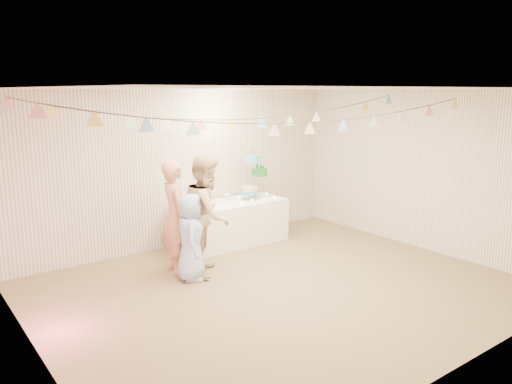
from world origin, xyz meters
TOP-DOWN VIEW (x-y plane):
  - floor at (0.00, 0.00)m, footprint 6.00×6.00m
  - ceiling at (0.00, 0.00)m, footprint 6.00×6.00m
  - back_wall at (0.00, 2.50)m, footprint 6.00×6.00m
  - front_wall at (0.00, -2.50)m, footprint 6.00×6.00m
  - left_wall at (-3.00, 0.00)m, footprint 5.00×5.00m
  - right_wall at (3.00, 0.00)m, footprint 5.00×5.00m
  - table at (0.57, 2.02)m, footprint 1.94×0.78m
  - cake_stand at (1.12, 2.07)m, footprint 0.70×0.41m
  - cake_bottom at (0.97, 2.01)m, footprint 0.31×0.31m
  - cake_middle at (1.30, 2.16)m, footprint 0.27×0.27m
  - cake_top_tier at (1.06, 2.04)m, footprint 0.25×0.25m
  - platter at (-0.06, 1.97)m, footprint 0.33×0.33m
  - posy at (0.54, 2.07)m, footprint 0.13×0.13m
  - person_adult_a at (-0.80, 1.38)m, footprint 0.50×0.66m
  - person_adult_b at (-0.43, 1.11)m, footprint 1.03×1.05m
  - person_child at (-0.77, 1.00)m, footprint 0.62×0.71m
  - bunting_back at (0.00, 1.10)m, footprint 5.60×1.10m
  - bunting_front at (0.00, -0.20)m, footprint 5.60×0.90m
  - tealight_0 at (-0.23, 1.87)m, footprint 0.04×0.04m
  - tealight_1 at (0.22, 2.20)m, footprint 0.04×0.04m
  - tealight_2 at (0.67, 1.80)m, footprint 0.04×0.04m
  - tealight_3 at (0.92, 2.24)m, footprint 0.04×0.04m
  - tealight_4 at (1.39, 1.84)m, footprint 0.04×0.04m
  - tealight_5 at (1.47, 2.17)m, footprint 0.04×0.04m
  - tealight_6 at (0.95, 1.91)m, footprint 0.04×0.04m

SIDE VIEW (x-z plane):
  - floor at x=0.00m, z-range 0.00..0.00m
  - table at x=0.57m, z-range 0.00..0.73m
  - person_child at x=-0.77m, z-range 0.00..1.21m
  - tealight_0 at x=-0.23m, z-range 0.73..0.76m
  - tealight_1 at x=0.22m, z-range 0.73..0.76m
  - tealight_2 at x=0.67m, z-range 0.73..0.76m
  - tealight_3 at x=0.92m, z-range 0.73..0.76m
  - tealight_4 at x=1.39m, z-range 0.73..0.76m
  - tealight_5 at x=1.47m, z-range 0.73..0.76m
  - tealight_6 at x=0.95m, z-range 0.73..0.76m
  - platter at x=-0.06m, z-range 0.75..0.77m
  - person_adult_a at x=-0.80m, z-range 0.00..1.64m
  - posy at x=0.54m, z-range 0.75..0.90m
  - cake_bottom at x=0.97m, z-range 0.76..0.91m
  - person_adult_b at x=-0.43m, z-range 0.00..1.70m
  - cake_middle at x=1.30m, z-range 1.00..1.22m
  - cake_stand at x=1.12m, z-range 0.75..1.53m
  - back_wall at x=0.00m, z-range 1.30..1.30m
  - front_wall at x=0.00m, z-range 1.30..1.30m
  - left_wall at x=-3.00m, z-range 1.30..1.30m
  - right_wall at x=3.00m, z-range 1.30..1.30m
  - cake_top_tier at x=1.06m, z-range 1.28..1.47m
  - bunting_front at x=0.00m, z-range 2.14..2.50m
  - bunting_back at x=0.00m, z-range 2.15..2.55m
  - ceiling at x=0.00m, z-range 2.60..2.60m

